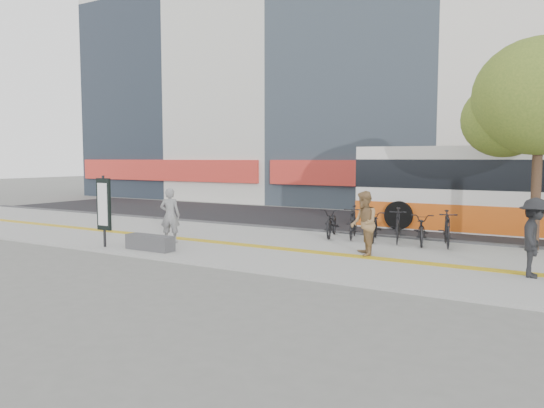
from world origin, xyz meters
The scene contains 13 objects.
ground centered at (0.00, 0.00, 0.00)m, with size 120.00×120.00×0.00m, color slate.
sidewalk centered at (0.00, 1.50, 0.04)m, with size 40.00×7.00×0.08m, color gray.
tactile_strip centered at (0.00, 1.00, 0.09)m, with size 40.00×0.45×0.01m, color gold.
street centered at (0.00, 9.00, 0.03)m, with size 40.00×8.00×0.06m, color black.
curb centered at (0.00, 5.00, 0.07)m, with size 40.00×0.25×0.14m, color #353537.
bench centered at (-2.60, -1.20, 0.30)m, with size 1.60×0.45×0.45m, color #353537.
signboard centered at (-4.20, -1.51, 1.37)m, with size 0.55×0.10×2.20m.
street_tree centered at (7.18, 4.82, 4.51)m, with size 4.40×3.80×6.31m.
bus centered at (6.51, 8.50, 1.57)m, with size 12.02×2.85×3.20m.
bicycle_row centered at (2.86, 4.00, 0.61)m, with size 4.98×2.02×1.11m.
seated_woman centered at (-3.05, 0.20, 0.96)m, with size 0.65×0.42×1.77m, color black.
pedestrian_tan centered at (3.16, 1.27, 0.99)m, with size 0.88×0.69×1.82m, color olive.
pedestrian_dark centered at (7.51, 0.69, 1.00)m, with size 1.19×0.68×1.83m, color black.
Camera 1 is at (8.48, -12.60, 2.81)m, focal length 34.75 mm.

